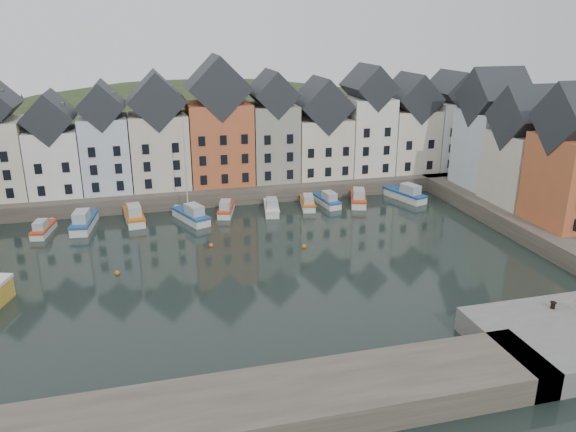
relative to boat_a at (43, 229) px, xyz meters
name	(u,v)px	position (x,y,z in m)	size (l,w,h in m)	color
ground	(261,272)	(22.76, -17.01, -0.61)	(260.00, 260.00, 0.00)	black
far_quay	(219,184)	(22.76, 12.99, 0.39)	(90.00, 16.00, 2.00)	#453D35
right_quay	(555,222)	(59.76, -14.01, 0.39)	(14.00, 54.00, 2.00)	#453D35
near_wall	(174,423)	(12.76, -39.01, 0.39)	(50.00, 6.00, 2.00)	#453D35
hillside	(205,241)	(22.78, 38.99, -18.57)	(153.60, 70.40, 64.00)	#253118
far_terrace	(241,133)	(25.97, 10.99, 8.27)	(72.37, 8.16, 17.78)	#EFE5C8
right_terrace	(530,149)	(58.76, -8.94, 8.30)	(8.30, 24.25, 16.36)	silver
mooring_buoys	(214,254)	(18.76, -11.68, -0.46)	(20.50, 5.50, 0.50)	#C26116
boat_a	(43,229)	(0.00, 0.00, 0.00)	(2.52, 5.53, 2.05)	silver
boat_b	(84,222)	(4.54, 0.83, 0.19)	(3.07, 7.24, 2.69)	silver
boat_c	(134,216)	(10.45, 1.86, 0.17)	(2.88, 7.01, 2.62)	silver
boat_d	(192,215)	(17.49, 0.09, 0.23)	(4.53, 7.06, 12.94)	silver
boat_e	(226,209)	(22.13, 1.93, 0.04)	(3.20, 5.91, 2.17)	silver
boat_f	(271,207)	(28.04, 1.01, 0.07)	(2.85, 6.16, 2.28)	silver
boat_g	(308,203)	(33.28, 1.84, 0.03)	(2.78, 5.81, 2.14)	silver
boat_h	(327,200)	(36.16, 2.15, 0.06)	(2.54, 6.03, 2.25)	silver
boat_i	(358,198)	(40.55, 1.68, 0.14)	(4.11, 6.85, 2.51)	silver
boat_j	(406,194)	(47.75, 1.67, 0.18)	(4.13, 7.21, 2.64)	silver
mooring_bollard	(553,305)	(43.14, -34.10, 1.70)	(0.48, 0.48, 0.56)	black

